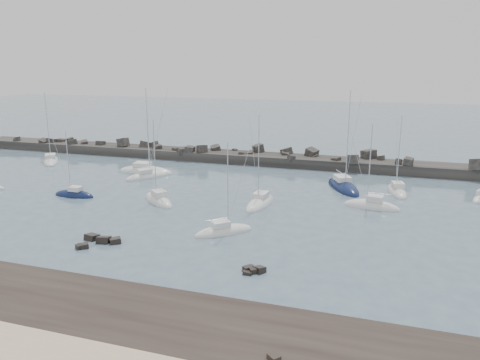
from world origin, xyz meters
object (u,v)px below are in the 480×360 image
Objects in this scene: sailboat_6 at (260,204)px; sailboat_7 at (223,232)px; sailboat_4 at (145,172)px; sailboat_9 at (372,207)px; sailboat_10 at (397,192)px; sailboat_5 at (158,201)px; sailboat_1 at (51,161)px; sailboat_3 at (147,177)px; sailboat_8 at (343,188)px; sailboat_2 at (74,195)px.

sailboat_6 is 12.23m from sailboat_7.
sailboat_4 reaches higher than sailboat_6.
sailboat_10 is at bearing 70.42° from sailboat_9.
sailboat_5 is 1.00× the size of sailboat_10.
sailboat_1 is 1.29× the size of sailboat_7.
sailboat_9 is at bearing -13.02° from sailboat_4.
sailboat_10 is at bearing 25.94° from sailboat_5.
sailboat_6 is at bearing 13.02° from sailboat_5.
sailboat_7 is (-0.98, -12.19, -0.01)m from sailboat_6.
sailboat_6 is (22.86, -9.23, 0.01)m from sailboat_3.
sailboat_8 is (24.17, 15.62, -0.00)m from sailboat_5.
sailboat_4 is 1.28× the size of sailboat_5.
sailboat_5 is at bearing -147.13° from sailboat_8.
sailboat_5 is at bearing 5.17° from sailboat_2.
sailboat_2 is at bearing -169.64° from sailboat_9.
sailboat_2 is at bearing -43.90° from sailboat_1.
sailboat_5 is at bearing -54.86° from sailboat_3.
sailboat_9 is (37.75, -5.97, 0.03)m from sailboat_3.
sailboat_3 is 38.22m from sailboat_9.
sailboat_2 is 0.84× the size of sailboat_3.
sailboat_3 reaches higher than sailboat_9.
sailboat_5 is at bearing -166.98° from sailboat_6.
sailboat_8 reaches higher than sailboat_2.
sailboat_9 is at bearing -10.59° from sailboat_1.
sailboat_4 is 1.41× the size of sailboat_7.
sailboat_8 reaches higher than sailboat_4.
sailboat_6 is at bearing -17.46° from sailboat_1.
sailboat_1 reaches higher than sailboat_10.
sailboat_4 is at bearing 153.42° from sailboat_6.
sailboat_4 is at bearing 81.94° from sailboat_2.
sailboat_8 is (37.44, 16.82, 0.01)m from sailboat_2.
sailboat_4 is (2.40, 16.93, 0.01)m from sailboat_2.
sailboat_2 is 0.83× the size of sailboat_10.
sailboat_8 reaches higher than sailboat_3.
sailboat_6 is at bearing -129.25° from sailboat_8.
sailboat_8 reaches higher than sailboat_9.
sailboat_5 is 28.78m from sailboat_8.
sailboat_5 is at bearing -167.32° from sailboat_9.
sailboat_7 is at bearing -94.58° from sailboat_6.
sailboat_5 is at bearing 145.69° from sailboat_7.
sailboat_5 and sailboat_10 have the same top height.
sailboat_1 is 53.83m from sailboat_7.
sailboat_1 is 65.67m from sailboat_10.
sailboat_6 is (14.07, 3.25, -0.01)m from sailboat_5.
sailboat_6 is at bearing -22.00° from sailboat_3.
sailboat_6 is at bearing -26.58° from sailboat_4.
sailboat_3 is at bearing 171.01° from sailboat_9.
sailboat_3 is at bearing 125.14° from sailboat_5.
sailboat_8 is (10.11, 12.37, 0.01)m from sailboat_6.
sailboat_1 is 22.67m from sailboat_4.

